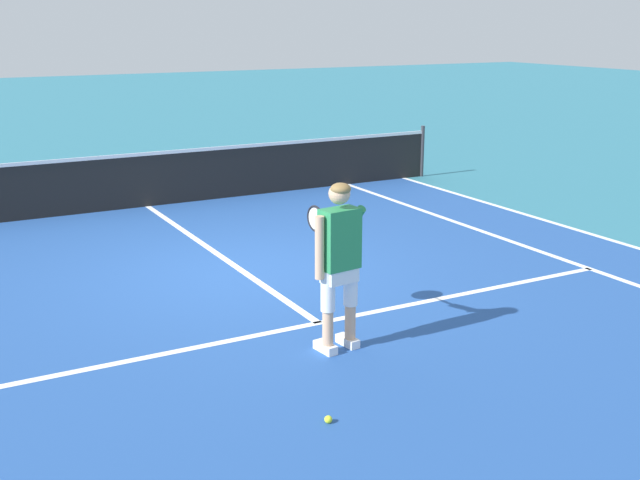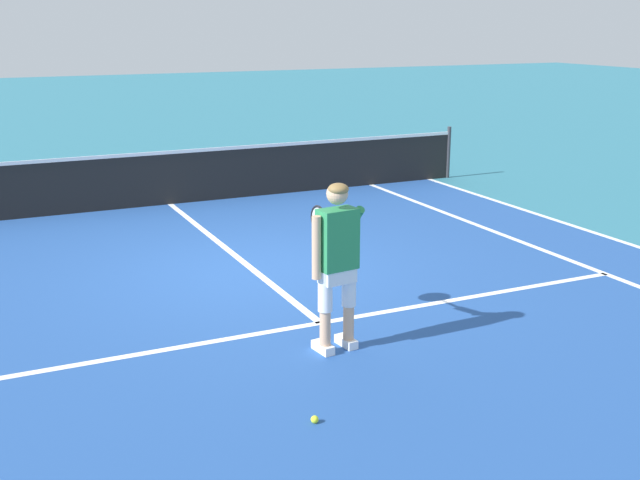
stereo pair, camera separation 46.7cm
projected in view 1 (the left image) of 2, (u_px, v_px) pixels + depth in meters
name	position (u px, v px, depth m)	size (l,w,h in m)	color
ground_plane	(243.00, 272.00, 10.42)	(80.00, 80.00, 0.00)	teal
court_inner_surface	(269.00, 290.00, 9.73)	(10.98, 10.65, 0.00)	#234C93
line_service	(318.00, 323.00, 8.65)	(8.23, 0.10, 0.01)	white
line_centre_service	(213.00, 251.00, 11.36)	(0.10, 6.40, 0.01)	white
line_singles_right	(523.00, 246.00, 11.62)	(0.10, 10.25, 0.01)	white
line_doubles_right	(591.00, 234.00, 12.25)	(0.10, 10.25, 0.01)	white
tennis_net	(146.00, 179.00, 13.94)	(11.96, 0.08, 1.07)	#333338
tennis_player	(338.00, 255.00, 7.72)	(0.61, 1.17, 1.71)	white
tennis_ball_near_feet	(328.00, 419.00, 6.50)	(0.07, 0.07, 0.07)	#CCE02D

